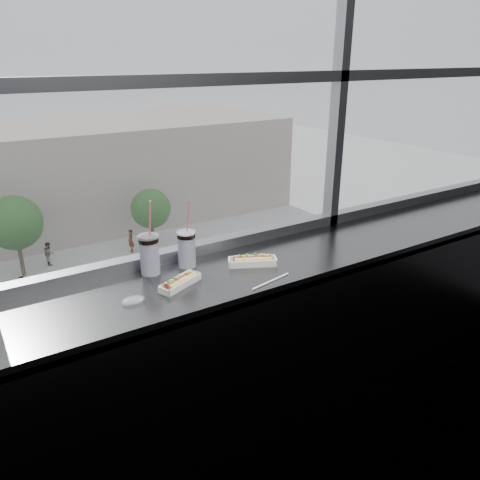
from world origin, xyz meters
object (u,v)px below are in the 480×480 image
hotdog_tray_left (180,281)px  pedestrian_c (49,251)px  pedestrian_d (131,239)px  wrapper (133,300)px  car_near_c (39,363)px  soda_cup_left (149,253)px  car_far_b (65,279)px  tree_right (151,209)px  tree_center (14,223)px  soda_cup_right (187,247)px  hotdog_tray_right (252,260)px  car_near_e (297,284)px  car_near_d (148,332)px  loose_straw (271,281)px

hotdog_tray_left → pedestrian_c: bearing=59.7°
pedestrian_d → pedestrian_c: (-5.34, 0.90, -0.07)m
hotdog_tray_left → wrapper: bearing=165.4°
wrapper → car_near_c: 19.66m
wrapper → pedestrian_c: bearing=82.8°
soda_cup_left → wrapper: bearing=-126.5°
car_far_b → soda_cup_left: bearing=172.2°
car_near_c → tree_right: (9.84, 12.00, 1.79)m
hotdog_tray_left → tree_center: bearing=63.1°
tree_center → soda_cup_right: bearing=-93.1°
car_far_b → tree_right: (7.02, 4.00, 2.01)m
hotdog_tray_right → hotdog_tray_left: bearing=-151.4°
wrapper → hotdog_tray_left: bearing=8.9°
car_near_e → tree_right: tree_right is taller
wrapper → car_near_e: size_ratio=0.01×
car_near_e → hotdog_tray_left: bearing=133.8°
wrapper → car_near_d: wrapper is taller
hotdog_tray_right → car_near_e: size_ratio=0.04×
car_near_d → soda_cup_right: bearing=165.0°
car_far_b → car_near_c: car_near_c is taller
hotdog_tray_right → pedestrian_c: 31.40m
hotdog_tray_right → loose_straw: bearing=-73.4°
soda_cup_right → car_near_c: (0.49, 16.12, -11.00)m
soda_cup_left → loose_straw: size_ratio=1.55×
hotdog_tray_right → tree_right: hotdog_tray_right is taller
car_far_b → pedestrian_c: 4.91m
pedestrian_d → tree_center: (-7.14, -0.01, 2.52)m
hotdog_tray_left → car_far_b: hotdog_tray_left is taller
car_near_d → pedestrian_c: size_ratio=3.33×
hotdog_tray_left → hotdog_tray_right: 0.42m
pedestrian_c → tree_center: 3.28m
pedestrian_d → tree_right: size_ratio=0.46×
hotdog_tray_left → car_near_c: hotdog_tray_left is taller
soda_cup_right → wrapper: bearing=-149.0°
loose_straw → tree_center: (1.28, 28.50, -8.54)m
car_near_e → tree_right: size_ratio=1.58×
car_near_e → tree_right: (-3.74, 12.00, 1.78)m
soda_cup_right → car_far_b: (3.31, 24.12, -11.22)m
hotdog_tray_left → tree_right: 31.52m
car_near_d → pedestrian_d: (3.42, 12.01, -0.05)m
hotdog_tray_right → wrapper: hotdog_tray_right is taller
hotdog_tray_left → car_near_d: 20.40m
car_near_e → car_near_d: bearing=84.8°
car_near_d → car_far_b: bearing=16.8°
car_far_b → pedestrian_c: bearing=0.1°
wrapper → car_near_c: size_ratio=0.01×
car_near_c → pedestrian_c: bearing=-13.5°
hotdog_tray_right → soda_cup_right: 0.34m
car_far_b → car_near_c: bearing=161.1°
car_near_d → car_near_e: size_ratio=0.89×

